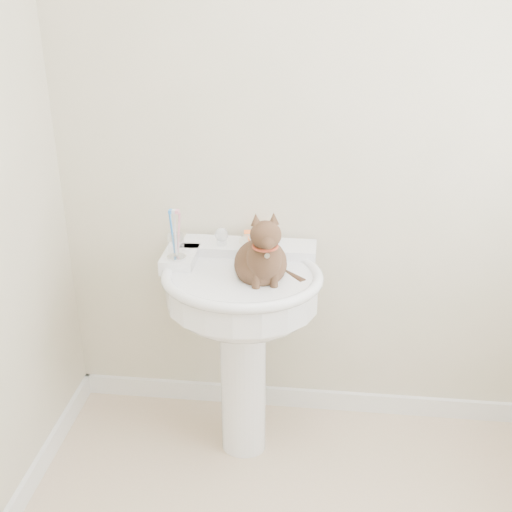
% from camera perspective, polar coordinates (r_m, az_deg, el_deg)
% --- Properties ---
extents(wall_back, '(2.20, 0.00, 2.50)m').
position_cam_1_polar(wall_back, '(2.42, 7.45, 10.92)').
color(wall_back, beige).
rests_on(wall_back, ground).
extents(baseboard_back, '(2.20, 0.02, 0.09)m').
position_cam_1_polar(baseboard_back, '(2.94, 6.15, -12.58)').
color(baseboard_back, white).
rests_on(baseboard_back, floor).
extents(pedestal_sink, '(0.60, 0.59, 0.83)m').
position_cam_1_polar(pedestal_sink, '(2.39, -1.25, -4.61)').
color(pedestal_sink, white).
rests_on(pedestal_sink, floor).
extents(faucet, '(0.28, 0.12, 0.14)m').
position_cam_1_polar(faucet, '(2.42, -0.78, 1.62)').
color(faucet, silver).
rests_on(faucet, pedestal_sink).
extents(soap_bar, '(0.10, 0.07, 0.03)m').
position_cam_1_polar(soap_bar, '(2.51, -0.01, 1.81)').
color(soap_bar, orange).
rests_on(soap_bar, pedestal_sink).
extents(toothbrush_cup, '(0.07, 0.07, 0.19)m').
position_cam_1_polar(toothbrush_cup, '(2.35, -7.12, 0.91)').
color(toothbrush_cup, silver).
rests_on(toothbrush_cup, pedestal_sink).
extents(cat, '(0.21, 0.26, 0.38)m').
position_cam_1_polar(cat, '(2.25, 0.50, -0.31)').
color(cat, '#49311E').
rests_on(cat, pedestal_sink).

